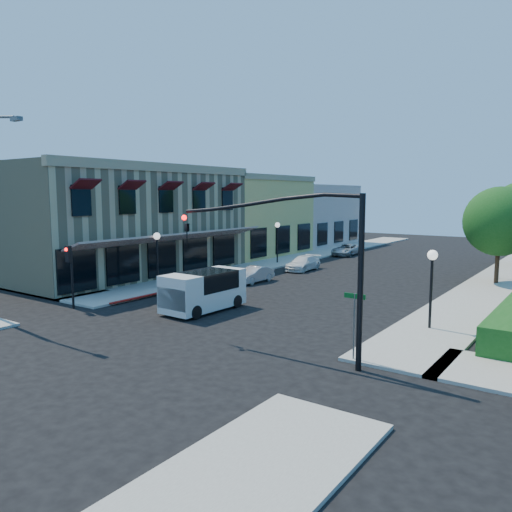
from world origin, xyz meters
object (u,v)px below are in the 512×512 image
Objects in this scene: secondary_signal at (70,265)px; street_name_sign at (354,316)px; lamppost_right_near at (432,269)px; parked_car_a at (194,286)px; parked_car_b at (254,275)px; white_van at (203,289)px; parked_car_d at (346,250)px; street_tree_a at (500,221)px; lamppost_left_far at (277,232)px; parked_car_c at (303,263)px; lamppost_left_near at (157,246)px; signal_mast_arm at (305,247)px; lamppost_right_far at (499,241)px.

street_name_sign is (15.50, 0.79, -0.62)m from secondary_signal.
lamppost_right_near is (1.00, 5.80, 1.04)m from street_name_sign.
lamppost_right_near reaches higher than parked_car_a.
street_name_sign reaches higher than parked_car_a.
street_name_sign is at bearing -41.04° from parked_car_b.
parked_car_a is (-2.70, 2.29, -0.51)m from white_van.
parked_car_d is (-4.10, 25.76, -0.60)m from white_van.
street_tree_a is at bearing -35.74° from parked_car_d.
street_tree_a is 17.36m from lamppost_left_far.
parked_car_c is at bearing 91.19° from parked_car_b.
secondary_signal is 0.93× the size of lamppost_left_near.
street_tree_a is 1.82× the size of lamppost_right_near.
parked_car_b is 0.85× the size of parked_car_c.
lamppost_left_near reaches higher than street_name_sign.
parked_car_c is at bearing 72.86° from lamppost_left_near.
street_tree_a is 16.52m from parked_car_b.
secondary_signal is 6.63m from lamppost_left_near.
street_name_sign reaches higher than parked_car_b.
street_name_sign is 13.37m from parked_car_a.
lamppost_left_near is (-17.30, -14.00, -1.46)m from street_tree_a.
street_tree_a is 20.38m from white_van.
lamppost_left_far is 22.02m from lamppost_right_near.
street_tree_a is at bearing 86.24° from street_name_sign.
signal_mast_arm is 15.82m from lamppost_left_near.
parked_car_c is 10.90m from parked_car_d.
lamppost_right_near and lamppost_right_far have the same top height.
lamppost_left_far is 0.88× the size of parked_car_d.
street_tree_a is 14.08m from lamppost_right_near.
secondary_signal is 0.82× the size of parked_car_d.
lamppost_right_far reaches higher than parked_car_b.
white_van is (-10.60, -2.95, -1.57)m from lamppost_right_near.
parked_car_a is 23.51m from parked_car_d.
lamppost_right_far is 16.34m from parked_car_d.
parked_car_c is at bearing -171.63° from street_tree_a.
lamppost_left_near and lamppost_right_near have the same top height.
white_van is 1.41× the size of parked_car_b.
street_name_sign is 31.74m from parked_car_d.
lamppost_right_far is 0.92× the size of parked_car_a.
lamppost_right_near is (2.64, 6.50, -1.35)m from signal_mast_arm.
lamppost_left_near is (-0.50, 6.59, 0.42)m from secondary_signal.
signal_mast_arm reaches higher than parked_car_a.
lamppost_right_far reaches higher than street_name_sign.
parked_car_c is at bearing 80.23° from secondary_signal.
lamppost_right_far reaches higher than parked_car_c.
street_name_sign is at bearing 23.20° from signal_mast_arm.
lamppost_right_near is (16.50, 6.59, 0.42)m from secondary_signal.
parked_car_d is at bearing 95.33° from parked_car_c.
street_tree_a reaches higher than lamppost_left_near.
lamppost_left_near is at bearing 155.63° from signal_mast_arm.
parked_car_c is at bearing 137.94° from lamppost_right_near.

